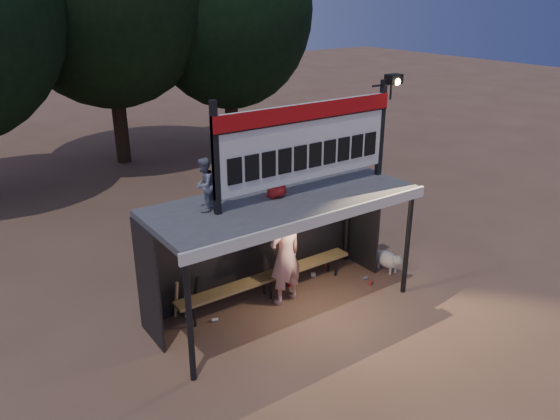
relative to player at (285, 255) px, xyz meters
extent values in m
plane|color=brown|center=(-0.19, -0.20, -1.02)|extent=(80.00, 80.00, 0.00)
imported|color=white|center=(0.00, 0.00, 0.00)|extent=(0.78, 0.55, 2.03)
imported|color=gray|center=(-1.64, 0.04, 1.76)|extent=(0.57, 0.55, 0.92)
imported|color=#B21D1B|center=(-0.28, -0.08, 1.83)|extent=(0.54, 0.37, 1.04)
cube|color=#414043|center=(-0.19, -0.20, 1.24)|extent=(5.00, 2.00, 0.12)
cube|color=silver|center=(-0.19, -1.22, 1.20)|extent=(5.10, 0.06, 0.20)
cylinder|color=black|center=(-2.59, -1.10, 0.08)|extent=(0.10, 0.10, 2.20)
cylinder|color=black|center=(2.21, -1.10, 0.08)|extent=(0.10, 0.10, 2.20)
cylinder|color=black|center=(-2.59, 0.70, 0.08)|extent=(0.10, 0.10, 2.20)
cylinder|color=black|center=(2.21, 0.70, 0.08)|extent=(0.10, 0.10, 2.20)
cube|color=black|center=(-0.19, 0.80, 0.08)|extent=(5.00, 0.04, 2.20)
cube|color=black|center=(-2.69, 0.30, 0.08)|extent=(0.04, 1.00, 2.20)
cube|color=black|center=(2.31, 0.30, 0.08)|extent=(0.04, 1.00, 2.20)
cylinder|color=black|center=(-0.19, 0.80, 1.13)|extent=(5.00, 0.06, 0.06)
cube|color=black|center=(-1.54, -0.20, 2.25)|extent=(0.10, 0.10, 1.90)
cube|color=black|center=(2.16, -0.20, 2.25)|extent=(0.10, 0.10, 1.90)
cube|color=silver|center=(0.31, -0.20, 2.25)|extent=(3.80, 0.08, 1.40)
cube|color=#A90C0E|center=(0.31, -0.25, 2.81)|extent=(3.80, 0.04, 0.28)
cube|color=black|center=(0.31, -0.26, 2.66)|extent=(3.80, 0.02, 0.03)
cube|color=black|center=(-1.22, -0.25, 2.00)|extent=(0.27, 0.03, 0.45)
cube|color=black|center=(-0.88, -0.25, 2.00)|extent=(0.27, 0.03, 0.45)
cube|color=black|center=(-0.54, -0.25, 2.00)|extent=(0.27, 0.03, 0.45)
cube|color=black|center=(-0.20, -0.25, 2.00)|extent=(0.27, 0.03, 0.45)
cube|color=black|center=(0.14, -0.25, 2.00)|extent=(0.27, 0.03, 0.45)
cube|color=black|center=(0.48, -0.25, 2.00)|extent=(0.27, 0.03, 0.45)
cube|color=black|center=(0.82, -0.25, 2.00)|extent=(0.27, 0.03, 0.45)
cube|color=black|center=(1.16, -0.25, 2.00)|extent=(0.27, 0.03, 0.45)
cube|color=black|center=(1.50, -0.25, 2.00)|extent=(0.27, 0.03, 0.45)
cube|color=black|center=(1.84, -0.25, 2.00)|extent=(0.27, 0.03, 0.45)
cylinder|color=black|center=(2.11, -0.20, 3.10)|extent=(0.50, 0.04, 0.04)
cylinder|color=black|center=(2.36, -0.20, 2.95)|extent=(0.04, 0.04, 0.30)
cube|color=black|center=(2.36, -0.25, 3.20)|extent=(0.30, 0.22, 0.18)
sphere|color=#FFD88C|center=(2.36, -0.34, 3.16)|extent=(0.14, 0.14, 0.14)
cube|color=olive|center=(-0.19, 0.35, -0.57)|extent=(4.00, 0.35, 0.06)
cylinder|color=black|center=(-1.89, 0.23, -0.79)|extent=(0.05, 0.05, 0.45)
cylinder|color=black|center=(-1.89, 0.47, -0.79)|extent=(0.05, 0.05, 0.45)
cylinder|color=black|center=(-0.19, 0.23, -0.79)|extent=(0.05, 0.05, 0.45)
cylinder|color=black|center=(-0.19, 0.47, -0.79)|extent=(0.05, 0.05, 0.45)
cylinder|color=black|center=(1.51, 0.23, -0.79)|extent=(0.05, 0.05, 0.45)
cylinder|color=black|center=(1.51, 0.47, -0.79)|extent=(0.05, 0.05, 0.45)
cylinder|color=black|center=(0.81, 11.30, 1.07)|extent=(0.50, 0.50, 4.18)
cylinder|color=black|center=(4.81, 10.30, 0.74)|extent=(0.50, 0.50, 3.52)
ellipsoid|color=black|center=(4.81, 10.30, 4.18)|extent=(6.08, 6.08, 7.04)
ellipsoid|color=white|center=(2.61, -0.24, -0.75)|extent=(0.36, 0.58, 0.36)
sphere|color=white|center=(2.61, -0.52, -0.66)|extent=(0.22, 0.22, 0.22)
cone|color=beige|center=(2.61, -0.62, -0.68)|extent=(0.10, 0.10, 0.10)
cone|color=beige|center=(2.56, -0.54, -0.56)|extent=(0.06, 0.06, 0.07)
cone|color=beige|center=(2.66, -0.54, -0.56)|extent=(0.06, 0.06, 0.07)
cylinder|color=beige|center=(2.53, -0.42, -0.93)|extent=(0.05, 0.05, 0.18)
cylinder|color=silver|center=(2.69, -0.42, -0.93)|extent=(0.05, 0.05, 0.18)
cylinder|color=beige|center=(2.53, -0.06, -0.93)|extent=(0.05, 0.05, 0.18)
cylinder|color=beige|center=(2.69, -0.06, -0.93)|extent=(0.05, 0.05, 0.18)
cylinder|color=beige|center=(2.61, 0.06, -0.68)|extent=(0.04, 0.16, 0.14)
cylinder|color=#A17D4B|center=(-2.06, 0.62, -0.59)|extent=(0.07, 0.27, 0.84)
cylinder|color=#997247|center=(-1.86, 0.62, -0.59)|extent=(0.08, 0.30, 0.83)
cylinder|color=black|center=(-1.66, 0.62, -0.59)|extent=(0.08, 0.33, 0.83)
cube|color=red|center=(0.41, 0.41, -0.98)|extent=(0.09, 0.11, 0.08)
cylinder|color=#B6B6BB|center=(1.92, -0.28, -0.98)|extent=(0.12, 0.07, 0.07)
cube|color=beige|center=(1.10, 0.48, -0.98)|extent=(0.12, 0.11, 0.08)
cylinder|color=#B3271E|center=(1.87, -0.50, -0.98)|extent=(0.14, 0.12, 0.07)
cube|color=silver|center=(-1.87, 0.61, -0.98)|extent=(0.12, 0.12, 0.08)
cylinder|color=beige|center=(-1.52, 0.16, -0.98)|extent=(0.13, 0.10, 0.07)
cube|color=#B0301E|center=(1.62, 0.68, -0.98)|extent=(0.12, 0.10, 0.08)
camera|label=1|loc=(-5.53, -7.73, 4.75)|focal=35.00mm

